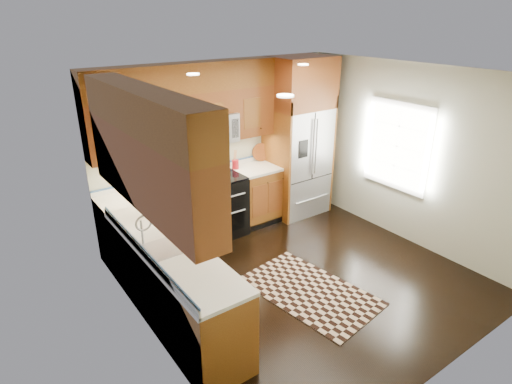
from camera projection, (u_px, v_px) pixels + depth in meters
ground at (301, 277)px, 5.62m from camera, size 4.00×4.00×0.00m
wall_back at (219, 146)px, 6.62m from camera, size 4.00×0.02×2.60m
wall_left at (146, 232)px, 4.05m from camera, size 0.02×4.00×2.60m
wall_right at (409, 156)px, 6.19m from camera, size 0.02×4.00×2.60m
window at (397, 146)px, 6.29m from camera, size 0.04×1.10×1.30m
base_cabinets at (183, 247)px, 5.46m from camera, size 2.85×3.00×0.90m
countertop at (186, 208)px, 5.44m from camera, size 2.86×3.01×0.04m
upper_cabinets at (173, 122)px, 5.03m from camera, size 2.85×3.00×1.15m
range at (218, 206)px, 6.56m from camera, size 0.76×0.67×0.95m
microwave at (211, 129)px, 6.19m from camera, size 0.76×0.40×0.42m
refrigerator at (298, 138)px, 7.03m from camera, size 0.98×0.75×2.60m
sink_faucet at (165, 242)px, 4.48m from camera, size 0.54×0.44×0.37m
rug at (309, 291)px, 5.33m from camera, size 1.23×1.78×0.01m
knife_block at (183, 171)px, 6.26m from camera, size 0.16×0.19×0.31m
utensil_crock at (235, 162)px, 6.69m from camera, size 0.12×0.12×0.30m
cutting_board at (261, 160)px, 7.09m from camera, size 0.37×0.37×0.02m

